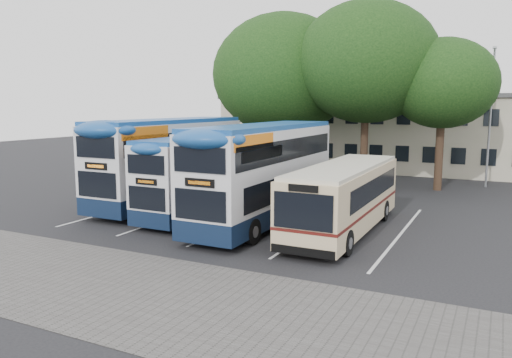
{
  "coord_description": "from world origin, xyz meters",
  "views": [
    {
      "loc": [
        6.88,
        -15.92,
        5.4
      ],
      "look_at": [
        -3.52,
        5.0,
        1.91
      ],
      "focal_mm": 35.0,
      "sensor_mm": 36.0,
      "label": 1
    }
  ],
  "objects": [
    {
      "name": "tree_mid",
      "position": [
        -1.45,
        17.06,
        8.13
      ],
      "size": [
        9.31,
        9.31,
        12.1
      ],
      "color": "black",
      "rests_on": "ground"
    },
    {
      "name": "bus_dd_right",
      "position": [
        -2.82,
        4.5,
        2.49
      ],
      "size": [
        2.63,
        10.85,
        4.52
      ],
      "color": "#0E1D36",
      "rests_on": "ground"
    },
    {
      "name": "bus_dd_mid",
      "position": [
        -6.24,
        4.97,
        2.14
      ],
      "size": [
        2.27,
        9.35,
        3.89
      ],
      "color": "#0E1D36",
      "rests_on": "ground"
    },
    {
      "name": "lamp_post",
      "position": [
        6.0,
        19.97,
        5.08
      ],
      "size": [
        0.25,
        1.05,
        9.06
      ],
      "color": "gray",
      "rests_on": "ground"
    },
    {
      "name": "tree_right",
      "position": [
        3.28,
        17.36,
        6.69
      ],
      "size": [
        6.57,
        6.57,
        9.51
      ],
      "color": "black",
      "rests_on": "ground"
    },
    {
      "name": "paving_strip",
      "position": [
        -2.0,
        -5.0,
        0.01
      ],
      "size": [
        40.0,
        6.0,
        0.01
      ],
      "primitive_type": "cube",
      "color": "#595654",
      "rests_on": "ground"
    },
    {
      "name": "depot_building",
      "position": [
        0.0,
        26.99,
        3.15
      ],
      "size": [
        32.4,
        8.4,
        6.2
      ],
      "color": "#B5B191",
      "rests_on": "ground"
    },
    {
      "name": "bus_single",
      "position": [
        0.97,
        4.46,
        1.64
      ],
      "size": [
        2.47,
        9.72,
        2.9
      ],
      "color": "#D5BA8E",
      "rests_on": "ground"
    },
    {
      "name": "bus_dd_left",
      "position": [
        -9.35,
        6.27,
        2.56
      ],
      "size": [
        2.7,
        11.13,
        4.64
      ],
      "color": "#0E1D36",
      "rests_on": "ground"
    },
    {
      "name": "bay_lines",
      "position": [
        -3.75,
        5.0,
        0.01
      ],
      "size": [
        14.12,
        11.0,
        0.01
      ],
      "color": "silver",
      "rests_on": "ground"
    },
    {
      "name": "tree_left",
      "position": [
        -7.73,
        17.91,
        7.57
      ],
      "size": [
        10.23,
        10.23,
        11.92
      ],
      "color": "black",
      "rests_on": "ground"
    },
    {
      "name": "ground",
      "position": [
        0.0,
        0.0,
        0.0
      ],
      "size": [
        120.0,
        120.0,
        0.0
      ],
      "primitive_type": "plane",
      "color": "black",
      "rests_on": "ground"
    }
  ]
}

